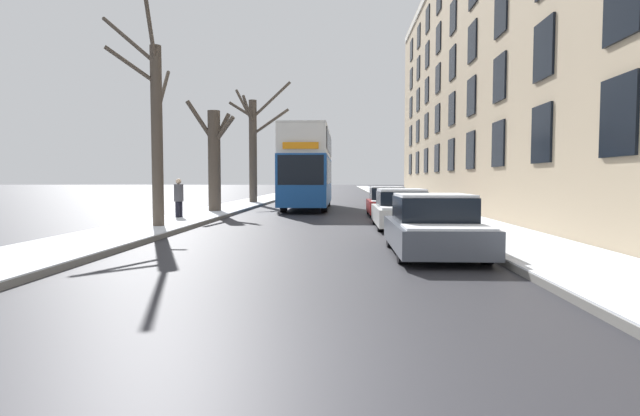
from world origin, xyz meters
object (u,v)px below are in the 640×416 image
bare_tree_left_1 (214,158)px  pedestrian_left_sidewalk (179,198)px  bare_tree_left_0 (155,124)px  double_decker_bus (308,165)px  parked_car_0 (433,227)px  parked_car_2 (387,203)px  parked_car_1 (401,210)px  bare_tree_left_2 (254,144)px  oncoming_van (307,185)px

bare_tree_left_1 → pedestrian_left_sidewalk: (-0.36, -4.33, -1.80)m
pedestrian_left_sidewalk → bare_tree_left_1: bearing=15.3°
bare_tree_left_0 → double_decker_bus: (4.21, 12.36, -0.98)m
parked_car_0 → parked_car_2: size_ratio=1.04×
parked_car_1 → bare_tree_left_0: bearing=-171.3°
bare_tree_left_2 → double_decker_bus: bearing=-52.2°
double_decker_bus → pedestrian_left_sidewalk: bearing=-118.3°
bare_tree_left_0 → double_decker_bus: size_ratio=0.81×
double_decker_bus → bare_tree_left_1: bearing=-134.7°
double_decker_bus → parked_car_2: 7.01m
bare_tree_left_0 → bare_tree_left_2: (0.12, 17.63, 0.59)m
double_decker_bus → parked_car_2: size_ratio=2.55×
bare_tree_left_2 → bare_tree_left_0: bearing=-90.4°
bare_tree_left_0 → parked_car_2: 11.21m
bare_tree_left_1 → parked_car_1: bearing=-38.8°
bare_tree_left_0 → double_decker_bus: bearing=71.2°
bare_tree_left_1 → double_decker_bus: 6.14m
parked_car_0 → oncoming_van: oncoming_van is taller
bare_tree_left_0 → bare_tree_left_2: size_ratio=0.97×
parked_car_2 → oncoming_van: 23.54m
bare_tree_left_0 → double_decker_bus: bare_tree_left_0 is taller
parked_car_1 → oncoming_van: size_ratio=0.87×
parked_car_1 → oncoming_van: (-5.41, 28.62, 0.56)m
bare_tree_left_0 → bare_tree_left_1: size_ratio=1.45×
double_decker_bus → parked_car_0: 17.97m
double_decker_bus → pedestrian_left_sidewalk: (-4.68, -8.69, -1.60)m
parked_car_0 → parked_car_1: size_ratio=0.93×
bare_tree_left_1 → parked_car_1: 10.97m
bare_tree_left_0 → oncoming_van: bearing=84.5°
bare_tree_left_1 → oncoming_van: 22.14m
bare_tree_left_0 → parked_car_1: bearing=8.7°
pedestrian_left_sidewalk → parked_car_0: bearing=-114.9°
bare_tree_left_0 → parked_car_0: bearing=-31.3°
bare_tree_left_0 → parked_car_1: bare_tree_left_0 is taller
bare_tree_left_2 → oncoming_van: size_ratio=1.66×
parked_car_0 → oncoming_van: (-5.41, 34.92, 0.56)m
bare_tree_left_1 → parked_car_1: bare_tree_left_1 is taller
pedestrian_left_sidewalk → parked_car_1: bearing=-85.4°
bare_tree_left_0 → double_decker_bus: 13.10m
double_decker_bus → parked_car_0: bearing=-76.8°
parked_car_1 → parked_car_2: 5.72m
bare_tree_left_0 → bare_tree_left_2: bearing=89.6°
bare_tree_left_1 → oncoming_van: (2.98, 21.88, -1.56)m
bare_tree_left_1 → bare_tree_left_2: bearing=88.6°
oncoming_van → parked_car_0: bearing=-81.2°
parked_car_0 → parked_car_2: parked_car_0 is taller
bare_tree_left_0 → pedestrian_left_sidewalk: (-0.47, 3.67, -2.58)m
oncoming_van → pedestrian_left_sidewalk: (-3.34, -26.21, -0.24)m
parked_car_0 → pedestrian_left_sidewalk: bearing=135.1°
double_decker_bus → parked_car_0: double_decker_bus is taller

